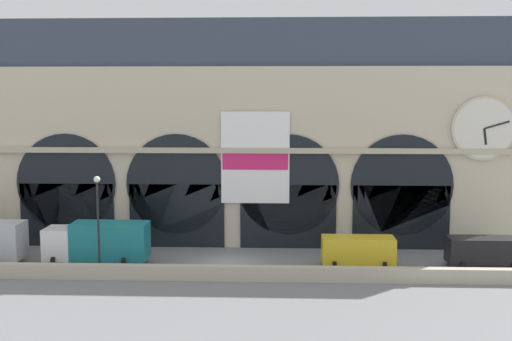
{
  "coord_description": "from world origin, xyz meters",
  "views": [
    {
      "loc": [
        3.97,
        -44.7,
        12.26
      ],
      "look_at": [
        1.93,
        5.0,
        6.33
      ],
      "focal_mm": 43.73,
      "sensor_mm": 36.0,
      "label": 1
    }
  ],
  "objects_px": {
    "van_east": "(484,251)",
    "box_truck_midwest": "(98,242)",
    "van_mideast": "(358,250)",
    "street_lamp_quayside": "(98,212)"
  },
  "relations": [
    {
      "from": "box_truck_midwest",
      "to": "street_lamp_quayside",
      "type": "height_order",
      "value": "street_lamp_quayside"
    },
    {
      "from": "van_east",
      "to": "box_truck_midwest",
      "type": "bearing_deg",
      "value": -179.48
    },
    {
      "from": "box_truck_midwest",
      "to": "van_east",
      "type": "bearing_deg",
      "value": 0.52
    },
    {
      "from": "van_mideast",
      "to": "van_east",
      "type": "bearing_deg",
      "value": 1.05
    },
    {
      "from": "van_mideast",
      "to": "van_east",
      "type": "height_order",
      "value": "same"
    },
    {
      "from": "box_truck_midwest",
      "to": "van_mideast",
      "type": "distance_m",
      "value": 18.94
    },
    {
      "from": "van_mideast",
      "to": "street_lamp_quayside",
      "type": "height_order",
      "value": "street_lamp_quayside"
    },
    {
      "from": "box_truck_midwest",
      "to": "van_east",
      "type": "xyz_separation_m",
      "value": [
        27.95,
        0.26,
        -0.45
      ]
    },
    {
      "from": "van_mideast",
      "to": "street_lamp_quayside",
      "type": "relative_size",
      "value": 0.75
    },
    {
      "from": "van_mideast",
      "to": "van_east",
      "type": "relative_size",
      "value": 1.0
    }
  ]
}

